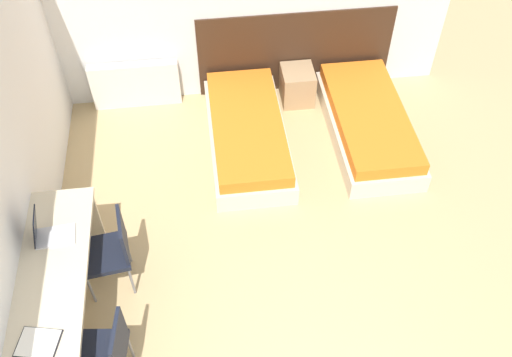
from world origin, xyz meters
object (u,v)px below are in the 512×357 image
nightstand (297,85)px  chair_near_laptop (111,249)px  laptop (48,233)px  bed_near_window (247,134)px  chair_near_notebook (105,352)px  bed_near_door (368,123)px

nightstand → chair_near_laptop: 3.16m
chair_near_laptop → laptop: bearing=177.2°
bed_near_window → laptop: bearing=-137.9°
chair_near_laptop → bed_near_window: bearing=42.3°
chair_near_laptop → laptop: 0.57m
chair_near_laptop → chair_near_notebook: bearing=-97.1°
bed_near_door → chair_near_notebook: size_ratio=2.22×
bed_near_window → laptop: (-1.83, -1.66, 0.66)m
bed_near_window → bed_near_door: bearing=0.0°
chair_near_notebook → laptop: size_ratio=2.51×
bed_near_window → chair_near_notebook: size_ratio=2.22×
chair_near_notebook → bed_near_window: bearing=68.4°
chair_near_laptop → chair_near_notebook: (0.00, -0.96, 0.00)m
chair_near_laptop → chair_near_notebook: same height
bed_near_window → bed_near_door: (1.40, 0.00, 0.00)m
laptop → bed_near_window: bearing=37.4°
bed_near_window → bed_near_door: 1.40m
chair_near_laptop → laptop: laptop is taller
bed_near_door → nightstand: (-0.70, 0.74, 0.03)m
chair_near_laptop → chair_near_notebook: size_ratio=1.00×
nightstand → bed_near_door: bearing=-46.5°
bed_near_door → nightstand: bearing=133.5°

